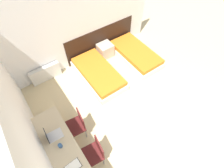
% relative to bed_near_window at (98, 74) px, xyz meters
% --- Properties ---
extents(ground_plane, '(20.00, 20.00, 0.00)m').
position_rel_bed_near_window_xyz_m(ground_plane, '(-0.04, -2.99, -0.18)').
color(ground_plane, beige).
extents(wall_back, '(5.27, 0.05, 2.70)m').
position_rel_bed_near_window_xyz_m(wall_back, '(-0.04, 1.01, 1.17)').
color(wall_back, white).
rests_on(wall_back, ground_plane).
extents(wall_left, '(0.05, 4.97, 2.70)m').
position_rel_bed_near_window_xyz_m(wall_left, '(-2.20, -1.00, 1.17)').
color(wall_left, white).
rests_on(wall_left, ground_plane).
extents(headboard_panel, '(2.58, 0.03, 0.97)m').
position_rel_bed_near_window_xyz_m(headboard_panel, '(0.75, 0.97, 0.31)').
color(headboard_panel, black).
rests_on(headboard_panel, ground_plane).
extents(bed_near_window, '(0.97, 1.87, 0.37)m').
position_rel_bed_near_window_xyz_m(bed_near_window, '(0.00, 0.00, 0.00)').
color(bed_near_window, silver).
rests_on(bed_near_window, ground_plane).
extents(bed_near_door, '(0.97, 1.87, 0.37)m').
position_rel_bed_near_window_xyz_m(bed_near_door, '(1.51, 0.00, 0.00)').
color(bed_near_door, silver).
rests_on(bed_near_door, ground_plane).
extents(nightstand, '(0.48, 0.44, 0.47)m').
position_rel_bed_near_window_xyz_m(nightstand, '(0.75, 0.72, 0.06)').
color(nightstand, beige).
rests_on(nightstand, ground_plane).
extents(radiator, '(0.93, 0.12, 0.51)m').
position_rel_bed_near_window_xyz_m(radiator, '(-1.33, 0.89, 0.08)').
color(radiator, silver).
rests_on(radiator, ground_plane).
extents(desk, '(0.59, 1.93, 0.76)m').
position_rel_bed_near_window_xyz_m(desk, '(-1.88, -1.64, 0.41)').
color(desk, '#C6B28E').
rests_on(desk, ground_plane).
extents(chair_near_laptop, '(0.48, 0.48, 0.89)m').
position_rel_bed_near_window_xyz_m(chair_near_laptop, '(-1.38, -1.26, 0.33)').
color(chair_near_laptop, '#511919').
rests_on(chair_near_laptop, ground_plane).
extents(chair_near_notebook, '(0.48, 0.48, 0.89)m').
position_rel_bed_near_window_xyz_m(chair_near_notebook, '(-1.38, -2.04, 0.33)').
color(chair_near_notebook, '#511919').
rests_on(chair_near_notebook, ground_plane).
extents(laptop, '(0.33, 0.25, 0.32)m').
position_rel_bed_near_window_xyz_m(laptop, '(-1.93, -1.35, 0.64)').
color(laptop, silver).
rests_on(laptop, desk).
extents(open_notebook, '(0.30, 0.20, 0.02)m').
position_rel_bed_near_window_xyz_m(open_notebook, '(-1.86, -2.10, 0.59)').
color(open_notebook, black).
rests_on(open_notebook, desk).
extents(mug, '(0.08, 0.08, 0.09)m').
position_rel_bed_near_window_xyz_m(mug, '(-1.89, -1.62, 0.62)').
color(mug, '#2D5184').
rests_on(mug, desk).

